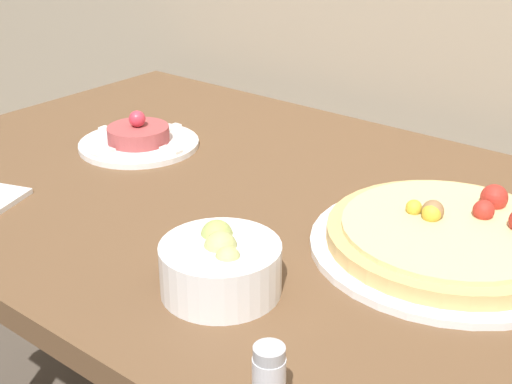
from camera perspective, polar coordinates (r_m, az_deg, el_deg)
The scene contains 5 objects.
dining_table at distance 1.08m, azimuth 1.42°, elevation -5.99°, with size 1.31×0.79×0.79m.
pizza_plate at distance 0.93m, azimuth 15.22°, elevation -3.49°, with size 0.35×0.35×0.07m.
tartare_plate at distance 1.25m, azimuth -9.36°, elevation 4.18°, with size 0.21×0.21×0.07m.
small_bowl at distance 0.81m, azimuth -2.85°, elevation -5.90°, with size 0.14×0.14×0.08m.
salt_shaker at distance 0.64m, azimuth 1.04°, elevation -14.92°, with size 0.03×0.03×0.07m.
Camera 1 is at (0.56, -0.34, 1.24)m, focal length 50.00 mm.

